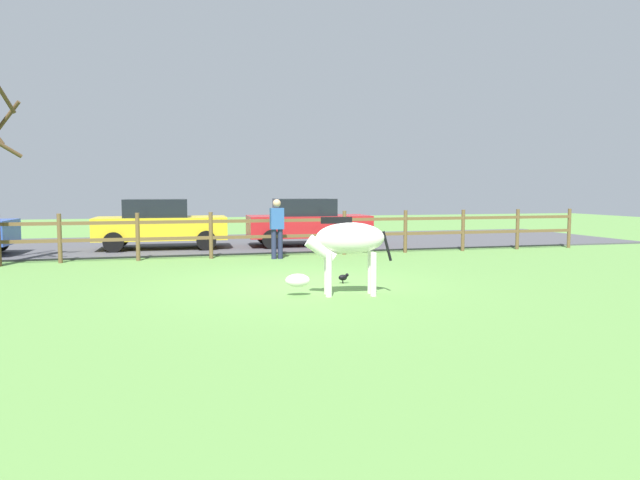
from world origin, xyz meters
TOP-DOWN VIEW (x-y plane):
  - ground_plane at (0.00, 0.00)m, footprint 60.00×60.00m
  - parking_asphalt at (0.00, 9.30)m, footprint 28.00×7.40m
  - paddock_fence at (-0.37, 5.00)m, footprint 21.36×0.11m
  - zebra at (0.52, -1.39)m, footprint 1.93×0.68m
  - crow_on_grass at (0.88, -0.11)m, footprint 0.21×0.10m
  - parked_car_yellow at (-2.69, 7.72)m, footprint 4.06×2.01m
  - parked_car_red at (2.03, 7.51)m, footprint 4.08×2.04m
  - visitor_near_fence at (0.41, 4.45)m, footprint 0.37×0.23m

SIDE VIEW (x-z plane):
  - ground_plane at x=0.00m, z-range 0.00..0.00m
  - parking_asphalt at x=0.00m, z-range 0.00..0.05m
  - crow_on_grass at x=0.88m, z-range 0.02..0.23m
  - paddock_fence at x=-0.37m, z-range 0.09..1.37m
  - parked_car_yellow at x=-2.69m, z-range 0.06..1.62m
  - parked_car_red at x=2.03m, z-range 0.06..1.62m
  - visitor_near_fence at x=0.41m, z-range 0.09..1.73m
  - zebra at x=0.52m, z-range 0.22..1.63m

